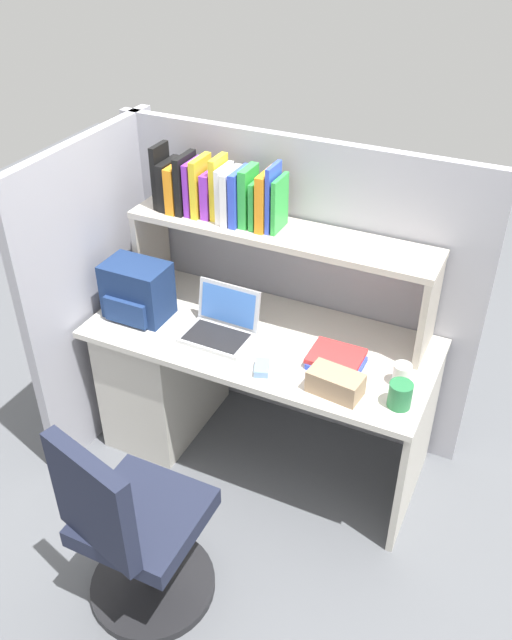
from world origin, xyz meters
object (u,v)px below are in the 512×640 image
object	(u,v)px
computer_mouse	(262,368)
tissue_box	(335,383)
backpack	(137,291)
paper_cup	(402,374)
laptop	(221,325)
office_chair	(134,535)
snack_canister	(400,395)

from	to	relation	value
computer_mouse	tissue_box	size ratio (longest dim) A/B	0.47
backpack	computer_mouse	world-z (taller)	backpack
paper_cup	backpack	bearing A→B (deg)	-178.46
laptop	tissue_box	bearing A→B (deg)	-14.96
backpack	tissue_box	xyz separation A→B (m)	(1.05, -0.14, -0.08)
backpack	paper_cup	xyz separation A→B (m)	(1.27, 0.03, -0.08)
paper_cup	office_chair	xyz separation A→B (m)	(-0.75, -0.92, -0.38)
laptop	office_chair	bearing A→B (deg)	-84.47
paper_cup	office_chair	distance (m)	1.25
laptop	paper_cup	bearing A→B (deg)	0.65
backpack	snack_canister	bearing A→B (deg)	-4.51
laptop	office_chair	distance (m)	0.99
laptop	paper_cup	xyz separation A→B (m)	(0.84, 0.01, -0.00)
backpack	paper_cup	bearing A→B (deg)	1.54
tissue_box	computer_mouse	bearing A→B (deg)	-173.25
computer_mouse	laptop	bearing A→B (deg)	128.84
backpack	paper_cup	distance (m)	1.28
backpack	snack_canister	distance (m)	1.31
computer_mouse	office_chair	bearing A→B (deg)	-125.41
laptop	computer_mouse	bearing A→B (deg)	-30.31
backpack	tissue_box	size ratio (longest dim) A/B	1.36
tissue_box	snack_canister	size ratio (longest dim) A/B	2.01
office_chair	laptop	bearing A→B (deg)	-69.09
laptop	computer_mouse	size ratio (longest dim) A/B	3.03
computer_mouse	snack_canister	bearing A→B (deg)	-17.33
laptop	backpack	world-z (taller)	backpack
tissue_box	snack_canister	bearing A→B (deg)	14.43
paper_cup	tissue_box	xyz separation A→B (m)	(-0.23, -0.17, 0.00)
computer_mouse	paper_cup	xyz separation A→B (m)	(0.56, 0.17, 0.03)
backpack	tissue_box	world-z (taller)	backpack
computer_mouse	snack_canister	world-z (taller)	snack_canister
tissue_box	backpack	bearing A→B (deg)	179.07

